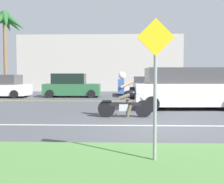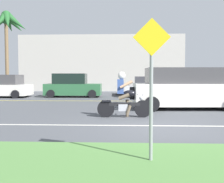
# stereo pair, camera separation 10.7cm
# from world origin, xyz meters

# --- Properties ---
(ground) EXTENTS (56.00, 30.00, 0.04)m
(ground) POSITION_xyz_m (0.00, 3.00, -0.02)
(ground) COLOR #4C4F54
(grass_median) EXTENTS (56.00, 3.80, 0.06)m
(grass_median) POSITION_xyz_m (0.00, -4.10, 0.03)
(grass_median) COLOR #548442
(grass_median) RESTS_ON ground
(lane_line_near) EXTENTS (50.40, 0.12, 0.01)m
(lane_line_near) POSITION_xyz_m (0.00, 0.19, 0.00)
(lane_line_near) COLOR silver
(lane_line_near) RESTS_ON ground
(lane_line_far) EXTENTS (50.40, 0.12, 0.01)m
(lane_line_far) POSITION_xyz_m (0.00, 8.39, 0.00)
(lane_line_far) COLOR yellow
(lane_line_far) RESTS_ON ground
(motorcyclist) EXTENTS (1.96, 0.64, 1.64)m
(motorcyclist) POSITION_xyz_m (-1.14, 1.88, 0.69)
(motorcyclist) COLOR black
(motorcyclist) RESTS_ON ground
(suv_nearby) EXTENTS (4.96, 2.26, 1.86)m
(suv_nearby) POSITION_xyz_m (1.64, 4.55, 0.91)
(suv_nearby) COLOR white
(suv_nearby) RESTS_ON ground
(parked_car_0) EXTENTS (4.45, 2.07, 1.59)m
(parked_car_0) POSITION_xyz_m (-9.90, 11.01, 0.74)
(parked_car_0) COLOR white
(parked_car_0) RESTS_ON ground
(parked_car_1) EXTENTS (4.00, 1.97, 1.68)m
(parked_car_1) POSITION_xyz_m (-4.83, 11.53, 0.78)
(parked_car_1) COLOR #2D663D
(parked_car_1) RESTS_ON ground
(parked_car_2) EXTENTS (4.48, 1.90, 1.47)m
(parked_car_2) POSITION_xyz_m (1.10, 11.52, 0.69)
(parked_car_2) COLOR silver
(parked_car_2) RESTS_ON ground
(palm_tree_0) EXTENTS (3.67, 3.72, 6.92)m
(palm_tree_0) POSITION_xyz_m (-11.06, 14.95, 5.82)
(palm_tree_0) COLOR brown
(palm_tree_0) RESTS_ON ground
(street_sign) EXTENTS (0.62, 0.06, 2.43)m
(street_sign) POSITION_xyz_m (-0.68, -3.40, 1.49)
(street_sign) COLOR gray
(street_sign) RESTS_ON ground
(building_far) EXTENTS (16.43, 4.00, 5.60)m
(building_far) POSITION_xyz_m (-3.44, 21.00, 2.80)
(building_far) COLOR #BCB7AD
(building_far) RESTS_ON ground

